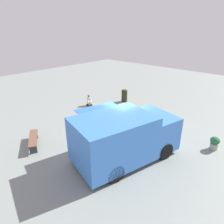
# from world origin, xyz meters

# --- Properties ---
(ground_plane) EXTENTS (40.00, 40.00, 0.00)m
(ground_plane) POSITION_xyz_m (0.00, 0.00, 0.00)
(ground_plane) COLOR gray
(food_truck) EXTENTS (5.17, 3.75, 2.22)m
(food_truck) POSITION_xyz_m (1.54, 1.60, 1.07)
(food_truck) COLOR #3A78D1
(food_truck) RESTS_ON ground_plane
(person_customer) EXTENTS (0.62, 0.77, 0.87)m
(person_customer) POSITION_xyz_m (-1.85, -4.67, 0.33)
(person_customer) COLOR black
(person_customer) RESTS_ON ground_plane
(planter_flowering_near) EXTENTS (0.54, 0.54, 0.82)m
(planter_flowering_near) POSITION_xyz_m (-1.93, -1.80, 0.43)
(planter_flowering_near) COLOR gray
(planter_flowering_near) RESTS_ON ground_plane
(planter_flowering_far) EXTENTS (0.45, 0.45, 0.68)m
(planter_flowering_far) POSITION_xyz_m (-2.08, 4.41, 0.37)
(planter_flowering_far) COLOR #A09E8E
(planter_flowering_far) RESTS_ON ground_plane
(plaza_bench) EXTENTS (1.24, 1.76, 0.46)m
(plaza_bench) POSITION_xyz_m (3.83, -2.52, 0.36)
(plaza_bench) COLOR brown
(plaza_bench) RESTS_ON ground_plane
(trash_bin) EXTENTS (0.48, 0.48, 1.00)m
(trash_bin) POSITION_xyz_m (-4.38, -3.24, 0.51)
(trash_bin) COLOR #242B17
(trash_bin) RESTS_ON ground_plane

